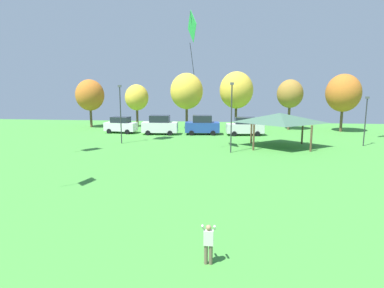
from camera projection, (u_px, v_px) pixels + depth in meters
name	position (u px, v px, depth m)	size (l,w,h in m)	color
person_standing_far_right	(208.00, 242.00, 12.62)	(0.52, 0.46, 1.59)	brown
kite_flying_4	(192.00, 28.00, 31.38)	(1.11, 2.69, 5.81)	green
parked_car_leftmost	(121.00, 125.00, 46.20)	(4.45, 2.40, 2.20)	silver
parked_car_second_from_left	(160.00, 125.00, 44.83)	(4.71, 2.18, 2.53)	silver
parked_car_third_from_left	(202.00, 125.00, 44.82)	(4.62, 2.38, 2.52)	#234299
parked_car_rightmost_in_row	(245.00, 126.00, 44.19)	(4.94, 2.48, 2.34)	silver
park_pavilion	(280.00, 118.00, 35.70)	(7.23, 5.63, 3.60)	brown
light_post_0	(231.00, 114.00, 32.62)	(0.36, 0.20, 6.74)	#2D2D33
light_post_2	(120.00, 111.00, 37.75)	(0.36, 0.20, 6.46)	#2D2D33
light_post_3	(366.00, 118.00, 36.24)	(0.36, 0.20, 5.28)	#2D2D33
treeline_tree_0	(90.00, 95.00, 51.65)	(4.26, 4.26, 7.23)	brown
treeline_tree_1	(137.00, 98.00, 52.23)	(3.58, 3.58, 6.49)	brown
treeline_tree_2	(187.00, 91.00, 49.73)	(4.75, 4.75, 8.12)	brown
treeline_tree_3	(236.00, 90.00, 49.72)	(4.87, 4.87, 8.34)	brown
treeline_tree_4	(290.00, 94.00, 48.76)	(3.68, 3.68, 7.20)	brown
treeline_tree_5	(343.00, 93.00, 46.76)	(4.69, 4.69, 7.92)	brown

